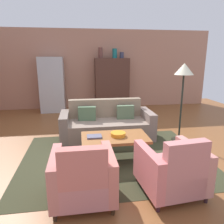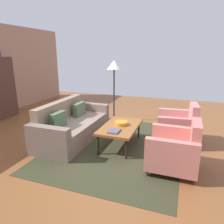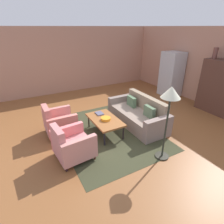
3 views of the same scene
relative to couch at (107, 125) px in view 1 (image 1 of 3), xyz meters
The scene contains 15 objects.
ground_plane 0.99m from the couch, 86.33° to the right, with size 10.20×10.20×0.00m, color brown.
wall_back 3.43m from the couch, 88.93° to the left, with size 8.50×0.12×2.80m, color tan.
area_rug 1.17m from the couch, 90.01° to the right, with size 3.40×2.60×0.01m, color #353622.
couch is the anchor object (origin of this frame).
coffee_table 1.19m from the couch, 90.01° to the right, with size 1.20×0.70×0.45m.
armchair_left 2.43m from the couch, 104.31° to the right, with size 0.80×0.80×0.88m.
armchair_right 2.43m from the couch, 75.55° to the right, with size 0.87×0.87×0.88m.
fruit_bowl 1.20m from the couch, 86.94° to the right, with size 0.27×0.27×0.07m, color orange.
book_stack 1.25m from the couch, 107.47° to the right, with size 0.26×0.20×0.03m.
cabinet 3.01m from the couch, 78.94° to the left, with size 1.20×0.51×1.80m.
vase_tall 3.35m from the couch, 86.72° to the left, with size 0.15×0.15×0.36m, color brown.
vase_round 3.40m from the couch, 77.03° to the left, with size 0.16×0.16×0.32m, color #186C6F.
vase_small 3.43m from the couch, 72.42° to the left, with size 0.15×0.15×0.21m, color #363851.
refrigerator 3.23m from the couch, 118.39° to the left, with size 0.80×0.73×1.85m.
floor_lamp 2.03m from the couch, 17.12° to the right, with size 0.40×0.40×1.72m.
Camera 1 is at (-0.67, -3.88, 1.85)m, focal length 34.73 mm.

